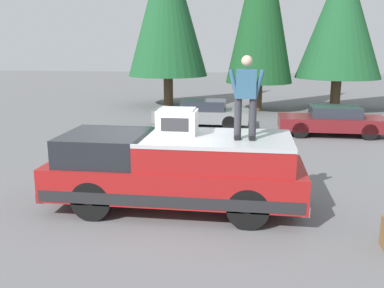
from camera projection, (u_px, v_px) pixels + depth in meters
The scene contains 9 objects.
ground_plane at pixel (157, 208), 9.53m from camera, with size 90.00×90.00×0.00m, color slate.
pickup_truck at pixel (176, 170), 9.33m from camera, with size 2.01×5.54×1.65m.
compressor_unit at pixel (177, 121), 9.23m from camera, with size 0.65×0.84×0.56m.
person_on_truck_bed at pixel (246, 95), 8.58m from camera, with size 0.29×0.72×1.69m.
parked_car_maroon at pixel (332, 121), 16.89m from camera, with size 1.64×4.10×1.16m.
parked_car_grey at pixel (202, 113), 18.68m from camera, with size 1.64×4.10×1.16m.
conifer_left at pixel (341, 17), 21.98m from camera, with size 4.40×4.40×8.02m.
conifer_center_left at pixel (262, 0), 21.79m from camera, with size 3.48×3.48×9.94m.
conifer_center_right at pixel (167, 5), 23.78m from camera, with size 4.52×4.52×9.56m.
Camera 1 is at (-8.76, -2.01, 3.58)m, focal length 40.04 mm.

